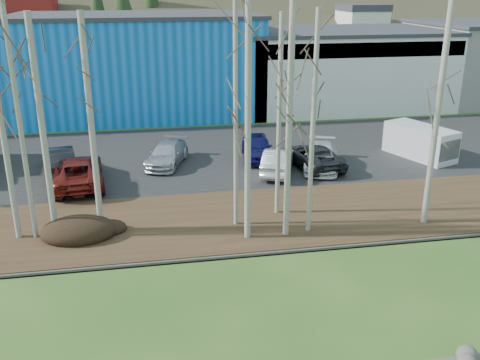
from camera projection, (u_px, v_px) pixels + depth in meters
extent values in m
cube|color=#382616|center=(273.00, 217.00, 25.64)|extent=(80.00, 7.00, 0.15)
cube|color=black|center=(235.00, 153.00, 35.34)|extent=(80.00, 14.00, 0.14)
cube|color=#0C5CB0|center=(139.00, 66.00, 45.91)|extent=(20.00, 12.00, 8.00)
cube|color=#333338|center=(135.00, 15.00, 44.48)|extent=(20.40, 12.24, 0.30)
cube|color=silver|center=(337.00, 69.00, 49.21)|extent=(18.00, 12.00, 6.50)
cube|color=#333338|center=(340.00, 31.00, 48.04)|extent=(18.36, 12.24, 0.30)
cube|color=navy|center=(365.00, 50.00, 42.96)|extent=(17.64, 0.20, 1.20)
ellipsoid|color=black|center=(78.00, 229.00, 23.37)|extent=(3.29, 2.32, 0.64)
cylinder|color=#A19B92|center=(3.00, 134.00, 21.83)|extent=(0.25, 0.25, 9.30)
cylinder|color=#A19B92|center=(18.00, 113.00, 21.53)|extent=(0.21, 0.21, 11.02)
cylinder|color=#A19B92|center=(43.00, 130.00, 22.15)|extent=(0.27, 0.27, 9.46)
cylinder|color=#A19B92|center=(236.00, 111.00, 22.88)|extent=(0.20, 0.20, 10.64)
cylinder|color=#A19B92|center=(289.00, 126.00, 22.02)|extent=(0.26, 0.26, 9.85)
cylinder|color=#A19B92|center=(279.00, 118.00, 24.38)|extent=(0.21, 0.21, 9.32)
cylinder|color=#A19B92|center=(313.00, 126.00, 22.45)|extent=(0.21, 0.21, 9.58)
cylinder|color=#A19B92|center=(438.00, 110.00, 23.09)|extent=(0.27, 0.27, 10.63)
cylinder|color=#A19B92|center=(248.00, 128.00, 21.73)|extent=(0.26, 0.26, 9.85)
cylinder|color=#A19B92|center=(92.00, 128.00, 22.48)|extent=(0.27, 0.27, 9.46)
imported|color=black|center=(59.00, 160.00, 31.16)|extent=(2.62, 5.11, 1.60)
imported|color=maroon|center=(77.00, 171.00, 29.26)|extent=(3.24, 5.99, 1.60)
imported|color=#A8ACB0|center=(167.00, 154.00, 32.64)|extent=(3.24, 4.91, 1.32)
imported|color=#121451|center=(257.00, 147.00, 33.75)|extent=(2.41, 4.70, 1.53)
imported|color=silver|center=(278.00, 161.00, 31.21)|extent=(3.00, 4.65, 1.45)
imported|color=#27272A|center=(314.00, 156.00, 32.17)|extent=(2.91, 5.29, 1.40)
imported|color=white|center=(321.00, 157.00, 32.02)|extent=(3.44, 5.20, 1.40)
cube|color=white|center=(420.00, 142.00, 34.03)|extent=(3.41, 4.95, 2.00)
cube|color=black|center=(443.00, 149.00, 32.57)|extent=(2.03, 1.53, 1.24)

